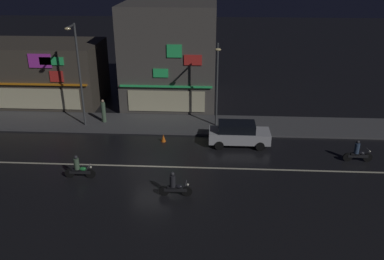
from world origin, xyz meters
The scene contains 13 objects.
ground_plane centered at (0.00, 0.00, 0.00)m, with size 140.00×140.00×0.00m, color black.
lane_divider_stripe centered at (0.00, 0.00, 0.01)m, with size 36.42×0.16×0.01m, color beige.
sidewalk_far centered at (0.00, 7.00, 0.07)m, with size 38.33×3.97×0.14m, color #4C4C4F.
storefront_left_block centered at (0.00, 13.35, 4.42)m, with size 8.05×8.88×8.85m.
storefront_center_block centered at (-11.50, 12.15, 2.71)m, with size 10.34×6.49×5.43m.
streetlamp_west centered at (-6.17, 6.09, 4.75)m, with size 0.44×1.64×7.90m.
streetlamp_mid centered at (4.17, 6.54, 4.01)m, with size 0.44×1.64×6.49m.
pedestrian_on_sidewalk centered at (-4.84, 7.02, 1.02)m, with size 0.34×0.34×1.88m.
parked_car_near_kerb centered at (5.77, 3.61, 0.87)m, with size 4.30×1.98×1.67m.
motorcycle_lead centered at (1.86, -3.34, 0.63)m, with size 1.90×0.60×1.52m.
motorcycle_following centered at (13.43, 1.45, 0.63)m, with size 1.90×0.60×1.52m.
motorcycle_opposite_lane centered at (-4.12, -1.66, 0.63)m, with size 1.90×0.60×1.52m.
traffic_cone centered at (0.35, 3.83, 0.28)m, with size 0.36×0.36×0.55m, color orange.
Camera 1 is at (3.92, -22.57, 12.41)m, focal length 37.55 mm.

